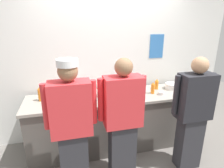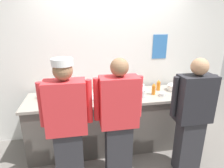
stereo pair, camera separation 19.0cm
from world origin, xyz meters
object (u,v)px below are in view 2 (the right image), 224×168
Objects in this scene: mixing_bowl_steel at (132,92)px; squeeze_bottle_secondary at (158,85)px; chef_center at (119,120)px; sheet_tray at (76,97)px; chef_near_left at (67,124)px; chef_far_right at (192,115)px; deli_cup at (142,87)px; ramekin_red_sauce at (49,100)px; plate_stack_rear at (175,88)px; squeeze_bottle_spare at (41,92)px; plate_stack_front at (105,93)px; ramekin_green_sauce at (162,94)px; squeeze_bottle_primary at (154,89)px.

mixing_bowl_steel is 2.22× the size of squeeze_bottle_secondary.
chef_center is 3.01× the size of sheet_tray.
chef_near_left is at bearing -150.23° from squeeze_bottle_secondary.
deli_cup is (-0.38, 0.88, 0.10)m from chef_far_right.
chef_center is 16.25× the size of ramekin_red_sauce.
deli_cup reaches higher than plate_stack_rear.
squeeze_bottle_spare is (-1.36, 0.11, 0.04)m from mixing_bowl_steel.
squeeze_bottle_secondary is (0.85, 0.80, 0.12)m from chef_center.
chef_far_right is at bearing -21.88° from squeeze_bottle_spare.
plate_stack_front is (-0.07, 0.70, 0.08)m from chef_center.
chef_far_right is 7.36× the size of squeeze_bottle_spare.
deli_cup is (-0.28, 0.04, -0.04)m from squeeze_bottle_secondary.
chef_center is 7.30× the size of plate_stack_front.
squeeze_bottle_secondary is 0.83× the size of squeeze_bottle_spare.
mixing_bowl_steel is at bearing -4.79° from squeeze_bottle_spare.
plate_stack_front is at bearing -178.21° from plate_stack_rear.
chef_far_right reaches higher than mixing_bowl_steel.
ramekin_red_sauce is at bearing -172.05° from deli_cup.
chef_far_right reaches higher than ramekin_green_sauce.
ramekin_green_sauce is (1.81, -0.21, -0.08)m from squeeze_bottle_spare.
chef_center is at bearing -145.96° from ramekin_green_sauce.
ramekin_green_sauce is at bearing -36.36° from squeeze_bottle_primary.
plate_stack_front is at bearing 4.56° from ramekin_red_sauce.
squeeze_bottle_primary is at bearing -0.58° from ramekin_red_sauce.
mixing_bowl_steel reaches higher than ramekin_red_sauce.
plate_stack_front is 1.23× the size of squeeze_bottle_secondary.
ramekin_red_sauce is (-0.38, -0.04, 0.01)m from sheet_tray.
plate_stack_rear is at bearing 2.11° from sheet_tray.
chef_near_left is 9.12× the size of squeeze_bottle_secondary.
plate_stack_rear is 1.27× the size of squeeze_bottle_primary.
chef_near_left is at bearing -157.71° from ramekin_green_sauce.
plate_stack_front is at bearing 170.78° from mixing_bowl_steel.
squeeze_bottle_spare is at bearing 173.47° from ramekin_green_sauce.
squeeze_bottle_secondary reaches higher than ramekin_red_sauce.
sheet_tray is at bearing -175.08° from squeeze_bottle_secondary.
squeeze_bottle_secondary is (-0.11, 0.84, 0.14)m from chef_far_right.
squeeze_bottle_spare is (-1.97, 0.79, 0.15)m from chef_far_right.
plate_stack_front is at bearing 144.07° from chef_far_right.
mixing_bowl_steel is at bearing 177.83° from squeeze_bottle_primary.
chef_near_left is 6.88× the size of plate_stack_rear.
squeeze_bottle_spare reaches higher than mixing_bowl_steel.
ramekin_green_sauce is at bearing -6.07° from sheet_tray.
plate_stack_front is 0.41× the size of sheet_tray.
deli_cup is at bearing 118.59° from squeeze_bottle_primary.
chef_center reaches higher than deli_cup.
plate_stack_front is 0.82m from ramekin_red_sauce.
deli_cup is (0.57, 0.84, 0.09)m from chef_center.
squeeze_bottle_primary is 0.87× the size of squeeze_bottle_spare.
chef_near_left is at bearing -62.98° from squeeze_bottle_spare.
chef_center reaches higher than squeeze_bottle_secondary.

